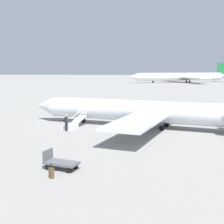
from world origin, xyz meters
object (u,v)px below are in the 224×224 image
at_px(airplane_main, 151,111).
at_px(suitcase, 51,173).
at_px(airplane_far_center, 182,77).
at_px(passenger, 66,122).
at_px(boarding_stairs, 72,125).
at_px(luggage_cart, 60,162).

height_order(airplane_main, suitcase, airplane_main).
bearing_deg(suitcase, airplane_far_center, -100.51).
relative_size(airplane_far_center, passenger, 28.19).
height_order(boarding_stairs, luggage_cart, boarding_stairs).
bearing_deg(passenger, boarding_stairs, 5.81).
height_order(passenger, luggage_cart, passenger).
relative_size(airplane_far_center, suitcase, 55.75).
bearing_deg(airplane_far_center, luggage_cart, 59.74).
height_order(airplane_far_center, passenger, airplane_far_center).
bearing_deg(airplane_far_center, passenger, 57.52).
distance_m(luggage_cart, suitcase, 1.70).
height_order(boarding_stairs, suitcase, boarding_stairs).
height_order(airplane_main, boarding_stairs, airplane_main).
bearing_deg(luggage_cart, airplane_main, -95.25).
relative_size(airplane_far_center, boarding_stairs, 11.87).
bearing_deg(passenger, airplane_main, -56.41).
xyz_separation_m(boarding_stairs, luggage_cart, (-2.24, 13.77, 0.10)).
bearing_deg(suitcase, passenger, -80.12).
distance_m(airplane_main, suitcase, 17.92).
bearing_deg(boarding_stairs, passenger, -174.19).
xyz_separation_m(airplane_far_center, luggage_cart, (24.76, 132.15, -2.34)).
bearing_deg(passenger, luggage_cart, -150.98).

